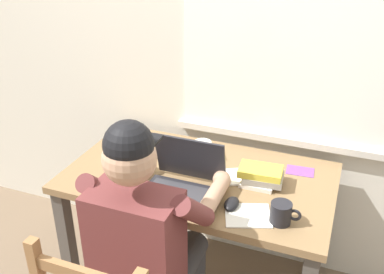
# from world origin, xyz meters

# --- Properties ---
(back_wall) EXTENTS (6.00, 0.08, 2.60)m
(back_wall) POSITION_xyz_m (0.01, 0.44, 1.30)
(back_wall) COLOR silver
(back_wall) RESTS_ON ground
(desk) EXTENTS (1.25, 0.71, 0.73)m
(desk) POSITION_xyz_m (0.00, 0.00, 0.63)
(desk) COLOR olive
(desk) RESTS_ON ground
(seated_person) EXTENTS (0.50, 0.60, 1.23)m
(seated_person) POSITION_xyz_m (-0.06, -0.43, 0.68)
(seated_person) COLOR brown
(seated_person) RESTS_ON ground
(laptop) EXTENTS (0.33, 0.29, 0.23)m
(laptop) POSITION_xyz_m (-0.02, -0.16, 0.79)
(laptop) COLOR #232328
(laptop) RESTS_ON desk
(computer_mouse) EXTENTS (0.06, 0.10, 0.03)m
(computer_mouse) POSITION_xyz_m (0.22, -0.19, 0.75)
(computer_mouse) COLOR black
(computer_mouse) RESTS_ON desk
(coffee_mug_white) EXTENTS (0.12, 0.09, 0.09)m
(coffee_mug_white) POSITION_xyz_m (-0.04, 0.16, 0.78)
(coffee_mug_white) COLOR silver
(coffee_mug_white) RESTS_ON desk
(coffee_mug_dark) EXTENTS (0.12, 0.08, 0.09)m
(coffee_mug_dark) POSITION_xyz_m (-0.29, -0.09, 0.78)
(coffee_mug_dark) COLOR #38281E
(coffee_mug_dark) RESTS_ON desk
(coffee_mug_spare) EXTENTS (0.12, 0.09, 0.09)m
(coffee_mug_spare) POSITION_xyz_m (0.43, -0.22, 0.78)
(coffee_mug_spare) COLOR black
(coffee_mug_spare) RESTS_ON desk
(book_stack_main) EXTENTS (0.21, 0.16, 0.08)m
(book_stack_main) POSITION_xyz_m (0.29, 0.03, 0.78)
(book_stack_main) COLOR white
(book_stack_main) RESTS_ON desk
(paper_pile_near_laptop) EXTENTS (0.23, 0.21, 0.01)m
(paper_pile_near_laptop) POSITION_xyz_m (0.30, -0.23, 0.74)
(paper_pile_near_laptop) COLOR silver
(paper_pile_near_laptop) RESTS_ON desk
(paper_pile_back_corner) EXTENTS (0.28, 0.24, 0.01)m
(paper_pile_back_corner) POSITION_xyz_m (0.21, 0.06, 0.74)
(paper_pile_back_corner) COLOR white
(paper_pile_back_corner) RESTS_ON desk
(landscape_photo_print) EXTENTS (0.14, 0.10, 0.00)m
(landscape_photo_print) POSITION_xyz_m (0.44, 0.20, 0.73)
(landscape_photo_print) COLOR #7A4293
(landscape_photo_print) RESTS_ON desk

